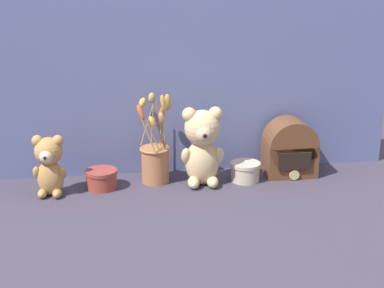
{
  "coord_description": "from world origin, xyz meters",
  "views": [
    {
      "loc": [
        -0.27,
        -1.93,
        0.8
      ],
      "look_at": [
        0.0,
        0.02,
        0.15
      ],
      "focal_mm": 55.0,
      "sensor_mm": 36.0,
      "label": 1
    }
  ],
  "objects": [
    {
      "name": "teddy_bear_large",
      "position": [
        0.04,
        0.01,
        0.15
      ],
      "size": [
        0.15,
        0.15,
        0.29
      ],
      "color": "#DBBC84",
      "rests_on": "ground"
    },
    {
      "name": "decorative_tin_short",
      "position": [
        0.2,
        0.03,
        0.04
      ],
      "size": [
        0.11,
        0.11,
        0.07
      ],
      "color": "beige",
      "rests_on": "ground"
    },
    {
      "name": "ground_plane",
      "position": [
        0.0,
        0.0,
        0.0
      ],
      "size": [
        4.0,
        4.0,
        0.0
      ],
      "primitive_type": "plane",
      "color": "#3D3847"
    },
    {
      "name": "flower_vase",
      "position": [
        -0.13,
        0.06,
        0.1
      ],
      "size": [
        0.14,
        0.18,
        0.34
      ],
      "color": "#AD7047",
      "rests_on": "ground"
    },
    {
      "name": "teddy_bear_medium",
      "position": [
        -0.49,
        -0.01,
        0.11
      ],
      "size": [
        0.12,
        0.11,
        0.21
      ],
      "color": "tan",
      "rests_on": "ground"
    },
    {
      "name": "decorative_tin_tall",
      "position": [
        -0.32,
        0.03,
        0.03
      ],
      "size": [
        0.11,
        0.11,
        0.07
      ],
      "color": "#993D33",
      "rests_on": "ground"
    },
    {
      "name": "vintage_radio",
      "position": [
        0.37,
        0.07,
        0.1
      ],
      "size": [
        0.19,
        0.13,
        0.21
      ],
      "color": "brown",
      "rests_on": "ground"
    },
    {
      "name": "backdrop_wall",
      "position": [
        0.0,
        0.17,
        0.36
      ],
      "size": [
        1.55,
        0.02,
        0.72
      ],
      "color": "slate",
      "rests_on": "ground"
    }
  ]
}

